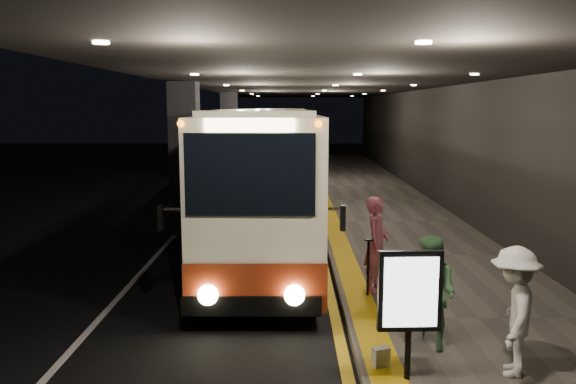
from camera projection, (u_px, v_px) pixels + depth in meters
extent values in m
plane|color=black|center=(221.00, 272.00, 12.67)|extent=(90.00, 90.00, 0.00)
cube|color=silver|center=(184.00, 225.00, 17.62)|extent=(0.12, 50.00, 0.01)
cube|color=gold|center=(316.00, 225.00, 17.60)|extent=(0.18, 50.00, 0.01)
cube|color=#514C44|center=(392.00, 223.00, 17.58)|extent=(4.50, 50.00, 0.15)
cube|color=gold|center=(331.00, 221.00, 17.58)|extent=(0.50, 50.00, 0.01)
cube|color=black|center=(468.00, 130.00, 17.13)|extent=(0.10, 50.00, 6.00)
cube|color=black|center=(185.00, 159.00, 16.30)|extent=(0.80, 0.80, 4.40)
cube|color=black|center=(230.00, 137.00, 28.16)|extent=(0.80, 0.80, 4.40)
cube|color=black|center=(322.00, 76.00, 16.91)|extent=(9.00, 50.00, 0.40)
cube|color=#EDE7C7|center=(266.00, 176.00, 14.36)|extent=(2.44, 11.15, 3.15)
cube|color=#973316|center=(266.00, 220.00, 14.54)|extent=(2.46, 11.17, 0.83)
cube|color=black|center=(250.00, 175.00, 8.73)|extent=(2.04, 0.08, 1.30)
cube|color=black|center=(252.00, 304.00, 9.13)|extent=(2.27, 0.27, 0.32)
cylinder|color=black|center=(206.00, 271.00, 11.11)|extent=(0.26, 0.93, 0.93)
cylinder|color=black|center=(311.00, 272.00, 11.10)|extent=(0.26, 0.93, 0.93)
cylinder|color=black|center=(239.00, 207.00, 18.26)|extent=(0.26, 0.93, 0.93)
cylinder|color=black|center=(303.00, 207.00, 18.25)|extent=(0.26, 0.93, 0.93)
sphere|color=#FFEAA5|center=(208.00, 295.00, 9.01)|extent=(0.33, 0.33, 0.33)
sphere|color=#FFEAA5|center=(294.00, 295.00, 9.01)|extent=(0.33, 0.33, 0.33)
cube|color=#FFF2BF|center=(249.00, 125.00, 8.60)|extent=(1.39, 0.07, 0.20)
cube|color=#EDE7C7|center=(277.00, 141.00, 29.37)|extent=(2.98, 11.20, 3.14)
cube|color=#973316|center=(277.00, 163.00, 29.54)|extent=(3.00, 11.22, 0.83)
cube|color=black|center=(274.00, 132.00, 23.75)|extent=(2.03, 0.18, 1.29)
cube|color=black|center=(274.00, 182.00, 24.15)|extent=(2.27, 0.39, 0.32)
cylinder|color=black|center=(253.00, 177.00, 26.12)|extent=(0.26, 0.92, 0.92)
cylinder|color=black|center=(298.00, 177.00, 26.11)|extent=(0.26, 0.92, 0.92)
cylinder|color=black|center=(261.00, 162.00, 33.24)|extent=(0.26, 0.92, 0.92)
cylinder|color=black|center=(296.00, 162.00, 33.24)|extent=(0.26, 0.92, 0.92)
imported|color=#A84E5C|center=(377.00, 244.00, 10.85)|extent=(0.65, 0.78, 1.84)
imported|color=#3B6B40|center=(431.00, 293.00, 8.21)|extent=(0.91, 0.96, 1.69)
imported|color=silver|center=(514.00, 311.00, 7.40)|extent=(0.89, 1.24, 1.74)
cube|color=black|center=(413.00, 329.00, 8.58)|extent=(0.30, 0.17, 0.35)
cube|color=silver|center=(381.00, 357.00, 7.68)|extent=(0.26, 0.20, 0.28)
cylinder|color=black|center=(408.00, 355.00, 7.31)|extent=(0.08, 0.08, 0.68)
cube|color=black|center=(410.00, 291.00, 7.18)|extent=(0.82, 0.13, 1.06)
cube|color=white|center=(411.00, 292.00, 7.12)|extent=(0.69, 0.05, 0.92)
cylinder|color=black|center=(368.00, 268.00, 10.53)|extent=(0.05, 0.05, 1.09)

